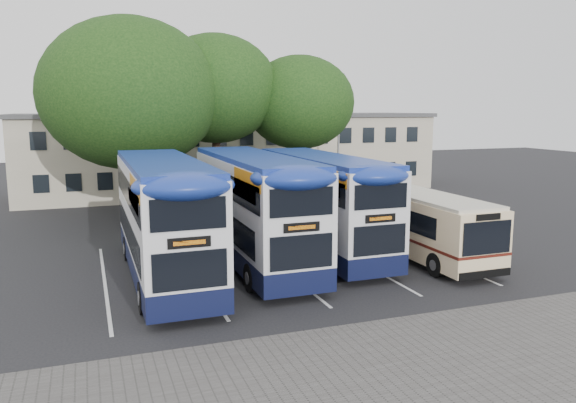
% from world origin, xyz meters
% --- Properties ---
extents(ground, '(120.00, 120.00, 0.00)m').
position_xyz_m(ground, '(0.00, 0.00, 0.00)').
color(ground, black).
rests_on(ground, ground).
extents(paving_strip, '(40.00, 6.00, 0.01)m').
position_xyz_m(paving_strip, '(-2.00, -5.00, 0.01)').
color(paving_strip, '#595654').
rests_on(paving_strip, ground).
extents(bay_lines, '(14.12, 11.00, 0.01)m').
position_xyz_m(bay_lines, '(-3.75, 5.00, 0.01)').
color(bay_lines, silver).
rests_on(bay_lines, ground).
extents(depot_building, '(32.40, 8.40, 6.20)m').
position_xyz_m(depot_building, '(0.00, 26.99, 3.15)').
color(depot_building, '#B0A88D').
rests_on(depot_building, ground).
extents(lamp_post, '(0.25, 1.05, 9.06)m').
position_xyz_m(lamp_post, '(6.00, 19.97, 5.08)').
color(lamp_post, gray).
rests_on(lamp_post, ground).
extents(tree_left, '(10.00, 10.00, 11.64)m').
position_xyz_m(tree_left, '(-8.63, 16.34, 7.39)').
color(tree_left, black).
rests_on(tree_left, ground).
extents(tree_mid, '(7.79, 7.79, 11.08)m').
position_xyz_m(tree_mid, '(-3.48, 17.60, 7.75)').
color(tree_mid, black).
rests_on(tree_mid, ground).
extents(tree_right, '(7.01, 7.01, 9.94)m').
position_xyz_m(tree_right, '(1.87, 17.13, 6.94)').
color(tree_right, black).
rests_on(tree_right, ground).
extents(bus_dd_left, '(2.71, 11.18, 4.66)m').
position_xyz_m(bus_dd_left, '(-8.46, 4.86, 2.57)').
color(bus_dd_left, '#0E1334').
rests_on(bus_dd_left, ground).
extents(bus_dd_mid, '(2.71, 11.16, 4.65)m').
position_xyz_m(bus_dd_mid, '(-4.58, 5.74, 2.56)').
color(bus_dd_mid, '#0E1334').
rests_on(bus_dd_mid, ground).
extents(bus_dd_right, '(2.61, 10.75, 4.48)m').
position_xyz_m(bus_dd_right, '(-1.12, 6.45, 2.47)').
color(bus_dd_right, '#0E1334').
rests_on(bus_dd_right, ground).
extents(bus_single, '(2.47, 9.69, 2.89)m').
position_xyz_m(bus_single, '(2.69, 4.72, 1.64)').
color(bus_single, beige).
rests_on(bus_single, ground).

